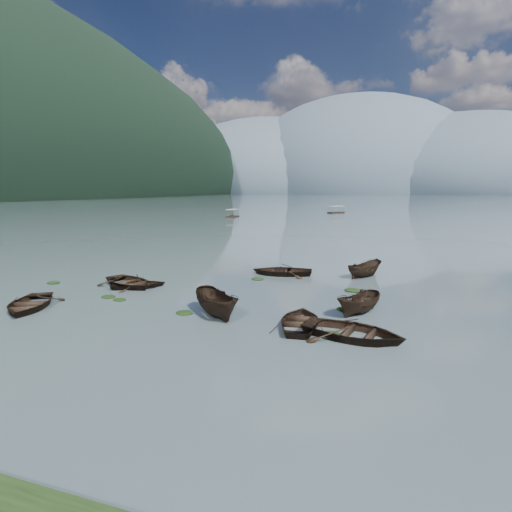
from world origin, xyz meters
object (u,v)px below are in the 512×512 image
(rowboat_0, at_px, (29,308))
(rowboat_3, at_px, (301,326))
(pontoon_centre, at_px, (336,213))
(pontoon_left, at_px, (233,217))

(rowboat_0, xyz_separation_m, rowboat_3, (16.39, 2.14, 0.00))
(rowboat_0, bearing_deg, rowboat_3, -20.88)
(pontoon_centre, bearing_deg, rowboat_3, -43.79)
(pontoon_left, bearing_deg, pontoon_centre, 48.06)
(rowboat_0, bearing_deg, pontoon_centre, 59.25)
(rowboat_0, distance_m, rowboat_3, 16.53)
(rowboat_3, xyz_separation_m, pontoon_left, (-35.63, 79.62, 0.00))
(rowboat_3, relative_size, pontoon_centre, 0.79)
(rowboat_3, distance_m, pontoon_left, 87.23)
(pontoon_left, distance_m, pontoon_centre, 36.85)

